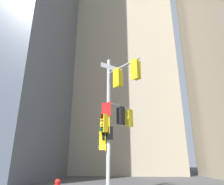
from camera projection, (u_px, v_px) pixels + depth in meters
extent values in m
cube|color=tan|center=(120.00, 34.00, 39.25)|extent=(16.06, 16.06, 50.26)
cylinder|color=#B2B2B5|center=(108.00, 120.00, 11.56)|extent=(0.21, 0.21, 7.67)
cylinder|color=#B2B2B5|center=(123.00, 66.00, 11.56)|extent=(1.89, 1.92, 0.11)
cylinder|color=#B2B2B5|center=(120.00, 107.00, 12.74)|extent=(1.36, 1.95, 0.11)
cube|color=yellow|center=(116.00, 77.00, 11.54)|extent=(0.36, 0.36, 1.14)
cube|color=yellow|center=(118.00, 78.00, 11.65)|extent=(0.48, 0.48, 1.00)
cylinder|color=#360605|center=(121.00, 74.00, 11.89)|extent=(0.18, 0.18, 0.20)
cube|color=black|center=(121.00, 72.00, 11.93)|extent=(0.21, 0.21, 0.02)
cylinder|color=yellow|center=(121.00, 79.00, 11.77)|extent=(0.18, 0.18, 0.20)
cube|color=black|center=(121.00, 77.00, 11.81)|extent=(0.21, 0.21, 0.02)
cylinder|color=#06311C|center=(121.00, 85.00, 11.66)|extent=(0.18, 0.18, 0.20)
cube|color=black|center=(121.00, 83.00, 11.70)|extent=(0.21, 0.21, 0.02)
cube|color=gold|center=(134.00, 69.00, 10.50)|extent=(0.36, 0.36, 1.14)
cube|color=gold|center=(136.00, 70.00, 10.62)|extent=(0.48, 0.48, 1.00)
cylinder|color=#360605|center=(139.00, 65.00, 10.85)|extent=(0.18, 0.18, 0.20)
cube|color=black|center=(139.00, 63.00, 10.89)|extent=(0.21, 0.21, 0.02)
cylinder|color=#3C2C06|center=(139.00, 71.00, 10.74)|extent=(0.18, 0.18, 0.20)
cube|color=black|center=(139.00, 69.00, 10.78)|extent=(0.21, 0.21, 0.02)
cylinder|color=#19C672|center=(139.00, 77.00, 10.62)|extent=(0.18, 0.18, 0.20)
cube|color=black|center=(139.00, 75.00, 10.67)|extent=(0.21, 0.21, 0.02)
cube|color=black|center=(123.00, 116.00, 12.43)|extent=(0.29, 0.42, 1.14)
cube|color=black|center=(120.00, 116.00, 12.54)|extent=(0.47, 0.47, 1.00)
cylinder|color=#360605|center=(117.00, 111.00, 12.77)|extent=(0.16, 0.20, 0.20)
cube|color=black|center=(117.00, 109.00, 12.82)|extent=(0.18, 0.22, 0.02)
cylinder|color=#3C2C06|center=(118.00, 116.00, 12.66)|extent=(0.16, 0.20, 0.20)
cube|color=black|center=(117.00, 114.00, 12.70)|extent=(0.18, 0.22, 0.02)
cylinder|color=#19C672|center=(118.00, 122.00, 12.55)|extent=(0.16, 0.20, 0.20)
cube|color=black|center=(118.00, 120.00, 12.59)|extent=(0.18, 0.22, 0.02)
cube|color=yellow|center=(131.00, 118.00, 13.10)|extent=(0.29, 0.42, 1.14)
cube|color=yellow|center=(128.00, 118.00, 13.21)|extent=(0.47, 0.47, 1.00)
cylinder|color=#360605|center=(126.00, 113.00, 13.45)|extent=(0.16, 0.20, 0.20)
cube|color=black|center=(126.00, 112.00, 13.49)|extent=(0.18, 0.22, 0.02)
cylinder|color=yellow|center=(126.00, 119.00, 13.33)|extent=(0.16, 0.20, 0.20)
cube|color=black|center=(126.00, 117.00, 13.37)|extent=(0.18, 0.22, 0.02)
cylinder|color=#06311C|center=(126.00, 124.00, 13.22)|extent=(0.16, 0.20, 0.20)
cube|color=black|center=(126.00, 122.00, 13.26)|extent=(0.18, 0.22, 0.02)
cube|color=yellow|center=(106.00, 141.00, 11.21)|extent=(0.10, 0.48, 1.14)
cube|color=yellow|center=(103.00, 141.00, 11.25)|extent=(0.38, 0.38, 1.00)
cylinder|color=red|center=(100.00, 134.00, 11.41)|extent=(0.09, 0.21, 0.20)
cube|color=black|center=(100.00, 132.00, 11.45)|extent=(0.10, 0.23, 0.02)
cylinder|color=#3C2C06|center=(100.00, 141.00, 11.29)|extent=(0.09, 0.21, 0.20)
cube|color=black|center=(99.00, 139.00, 11.33)|extent=(0.10, 0.23, 0.02)
cylinder|color=#06311C|center=(99.00, 147.00, 11.18)|extent=(0.09, 0.21, 0.20)
cube|color=black|center=(99.00, 145.00, 11.22)|extent=(0.10, 0.23, 0.02)
cube|color=gold|center=(107.00, 124.00, 11.41)|extent=(0.38, 0.34, 1.14)
cube|color=gold|center=(104.00, 123.00, 11.29)|extent=(0.48, 0.48, 1.00)
cylinder|color=#360605|center=(102.00, 117.00, 11.27)|extent=(0.19, 0.18, 0.20)
cube|color=black|center=(102.00, 115.00, 11.31)|extent=(0.21, 0.20, 0.02)
cylinder|color=yellow|center=(102.00, 123.00, 11.16)|extent=(0.19, 0.18, 0.20)
cube|color=black|center=(102.00, 121.00, 11.20)|extent=(0.21, 0.20, 0.02)
cylinder|color=#06311C|center=(101.00, 129.00, 11.05)|extent=(0.19, 0.18, 0.20)
cube|color=black|center=(101.00, 127.00, 11.08)|extent=(0.21, 0.20, 0.02)
cube|color=white|center=(112.00, 68.00, 12.32)|extent=(1.22, 1.07, 0.28)
cube|color=#19479E|center=(112.00, 68.00, 12.32)|extent=(1.19, 1.04, 0.24)
cube|color=red|center=(106.00, 109.00, 11.58)|extent=(0.57, 0.33, 0.80)
cube|color=white|center=(106.00, 109.00, 11.58)|extent=(0.53, 0.30, 0.76)
cube|color=black|center=(108.00, 133.00, 11.10)|extent=(0.60, 0.06, 0.72)
cube|color=white|center=(108.00, 133.00, 11.10)|extent=(0.56, 0.06, 0.68)
sphere|color=red|center=(58.00, 182.00, 8.47)|extent=(0.23, 0.23, 0.23)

